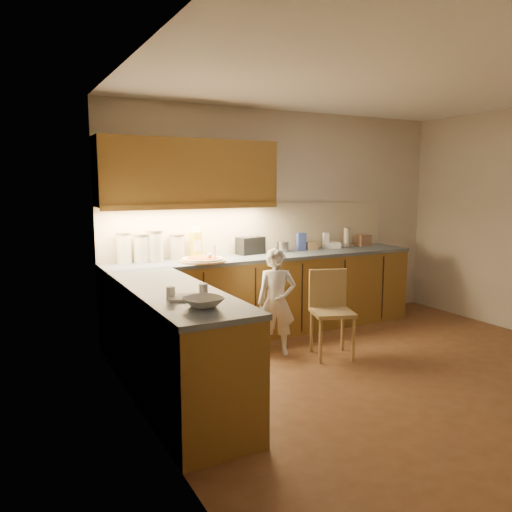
% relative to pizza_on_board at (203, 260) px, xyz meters
% --- Properties ---
extents(room, '(4.54, 4.50, 2.62)m').
position_rel_pizza_on_board_xyz_m(room, '(1.23, -1.58, 0.73)').
color(room, brown).
rests_on(room, ground).
extents(l_counter, '(3.77, 2.62, 0.92)m').
position_rel_pizza_on_board_xyz_m(l_counter, '(0.31, -0.34, -0.48)').
color(l_counter, olive).
rests_on(l_counter, ground).
extents(backsplash, '(3.75, 0.02, 0.58)m').
position_rel_pizza_on_board_xyz_m(backsplash, '(0.85, 0.40, 0.27)').
color(backsplash, beige).
rests_on(backsplash, l_counter).
extents(upper_cabinets, '(1.95, 0.36, 0.73)m').
position_rel_pizza_on_board_xyz_m(upper_cabinets, '(-0.05, 0.24, 0.91)').
color(upper_cabinets, olive).
rests_on(upper_cabinets, ground).
extents(pizza_on_board, '(0.49, 0.49, 0.20)m').
position_rel_pizza_on_board_xyz_m(pizza_on_board, '(0.00, 0.00, 0.00)').
color(pizza_on_board, tan).
rests_on(pizza_on_board, l_counter).
extents(child, '(0.47, 0.39, 1.09)m').
position_rel_pizza_on_board_xyz_m(child, '(0.56, -0.58, -0.40)').
color(child, silver).
rests_on(child, ground).
extents(wooden_chair, '(0.50, 0.50, 0.87)m').
position_rel_pizza_on_board_xyz_m(wooden_chair, '(1.03, -0.85, -0.44)').
color(wooden_chair, tan).
rests_on(wooden_chair, ground).
extents(mixing_bowl, '(0.30, 0.30, 0.06)m').
position_rel_pizza_on_board_xyz_m(mixing_bowl, '(-0.72, -1.80, 0.01)').
color(mixing_bowl, silver).
rests_on(mixing_bowl, l_counter).
extents(canister_a, '(0.16, 0.16, 0.32)m').
position_rel_pizza_on_board_xyz_m(canister_a, '(-0.75, 0.29, 0.14)').
color(canister_a, white).
rests_on(canister_a, l_counter).
extents(canister_b, '(0.17, 0.17, 0.30)m').
position_rel_pizza_on_board_xyz_m(canister_b, '(-0.58, 0.26, 0.13)').
color(canister_b, white).
rests_on(canister_b, l_counter).
extents(canister_c, '(0.18, 0.18, 0.33)m').
position_rel_pizza_on_board_xyz_m(canister_c, '(-0.44, 0.24, 0.15)').
color(canister_c, silver).
rests_on(canister_c, l_counter).
extents(canister_d, '(0.17, 0.17, 0.27)m').
position_rel_pizza_on_board_xyz_m(canister_d, '(-0.18, 0.30, 0.12)').
color(canister_d, beige).
rests_on(canister_d, l_counter).
extents(oil_jug, '(0.13, 0.11, 0.34)m').
position_rel_pizza_on_board_xyz_m(oil_jug, '(0.02, 0.25, 0.13)').
color(oil_jug, gold).
rests_on(oil_jug, l_counter).
extents(toaster, '(0.34, 0.23, 0.20)m').
position_rel_pizza_on_board_xyz_m(toaster, '(0.70, 0.27, 0.08)').
color(toaster, black).
rests_on(toaster, l_counter).
extents(steel_pot, '(0.17, 0.17, 0.13)m').
position_rel_pizza_on_board_xyz_m(steel_pot, '(1.13, 0.26, 0.04)').
color(steel_pot, '#B8B8BD').
rests_on(steel_pot, l_counter).
extents(blue_box, '(0.12, 0.09, 0.21)m').
position_rel_pizza_on_board_xyz_m(blue_box, '(1.40, 0.27, 0.09)').
color(blue_box, '#374CA7').
rests_on(blue_box, l_counter).
extents(card_box_a, '(0.15, 0.12, 0.10)m').
position_rel_pizza_on_board_xyz_m(card_box_a, '(1.55, 0.26, 0.03)').
color(card_box_a, '#A58158').
rests_on(card_box_a, l_counter).
extents(white_bottle, '(0.08, 0.08, 0.20)m').
position_rel_pizza_on_board_xyz_m(white_bottle, '(1.78, 0.28, 0.08)').
color(white_bottle, white).
rests_on(white_bottle, l_counter).
extents(flat_pack, '(0.22, 0.18, 0.08)m').
position_rel_pizza_on_board_xyz_m(flat_pack, '(1.87, 0.27, 0.02)').
color(flat_pack, white).
rests_on(flat_pack, l_counter).
extents(tall_jar, '(0.08, 0.08, 0.25)m').
position_rel_pizza_on_board_xyz_m(tall_jar, '(2.09, 0.26, 0.11)').
color(tall_jar, silver).
rests_on(tall_jar, l_counter).
extents(card_box_b, '(0.19, 0.15, 0.14)m').
position_rel_pizza_on_board_xyz_m(card_box_b, '(2.37, 0.28, 0.05)').
color(card_box_b, '#A37758').
rests_on(card_box_b, l_counter).
extents(dough_cloth, '(0.29, 0.25, 0.02)m').
position_rel_pizza_on_board_xyz_m(dough_cloth, '(-0.74, -1.53, -0.01)').
color(dough_cloth, white).
rests_on(dough_cloth, l_counter).
extents(spice_jar_a, '(0.07, 0.07, 0.09)m').
position_rel_pizza_on_board_xyz_m(spice_jar_a, '(-0.84, -1.48, 0.02)').
color(spice_jar_a, white).
rests_on(spice_jar_a, l_counter).
extents(spice_jar_b, '(0.08, 0.08, 0.09)m').
position_rel_pizza_on_board_xyz_m(spice_jar_b, '(-0.59, -1.49, 0.02)').
color(spice_jar_b, white).
rests_on(spice_jar_b, l_counter).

